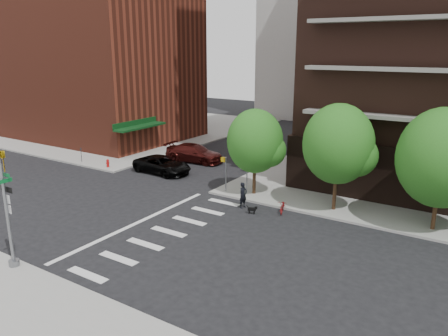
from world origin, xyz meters
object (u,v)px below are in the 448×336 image
Objects in this scene: fire_hydrant at (108,163)px; dog_walker at (243,195)px; parked_car_black at (162,165)px; parked_car_maroon at (194,153)px; scooter at (283,206)px; parked_car_silver at (254,135)px; traffic_signal at (8,217)px.

fire_hydrant is 15.26m from dog_walker.
dog_walker is at bearing -106.12° from parked_car_black.
parked_car_maroon is (0.00, 4.66, 0.09)m from parked_car_black.
parked_car_black is at bearing 17.34° from fire_hydrant.
parked_car_maroon reaches higher than scooter.
parked_car_silver is (0.00, 16.17, -0.01)m from parked_car_black.
parked_car_black is 0.93× the size of parked_car_maroon.
scooter is 2.74m from dog_walker.
traffic_signal reaches higher than fire_hydrant.
parked_car_maroon is 11.52m from parked_car_silver.
parked_car_silver is 22.91m from scooter.
parked_car_silver is at bearing 74.26° from fire_hydrant.
parked_car_black is 10.72m from dog_walker.
parked_car_maroon is 1.30× the size of parked_car_silver.
scooter is at bearing -141.92° from parked_car_silver.
scooter is at bearing -125.69° from parked_car_maroon.
traffic_signal reaches higher than dog_walker.
dog_walker is (10.13, -19.69, 0.16)m from parked_car_silver.
dog_walker reaches higher than fire_hydrant.
parked_car_maroon is at bearing 3.02° from parked_car_black.
traffic_signal is at bearing -160.36° from parked_car_black.
parked_car_black is at bearing 149.07° from scooter.
parked_car_silver is at bearing 98.66° from traffic_signal.
parked_car_black is at bearing -175.74° from parked_car_silver.
parked_car_silver is 2.75× the size of scooter.
fire_hydrant is at bearing 157.53° from scooter.
parked_car_maroon reaches higher than parked_car_silver.
dog_walker is at bearing 175.74° from scooter.
parked_car_black reaches higher than parked_car_silver.
scooter is 0.91× the size of dog_walker.
fire_hydrant is 5.24m from parked_car_black.
traffic_signal is 16.14m from scooter.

